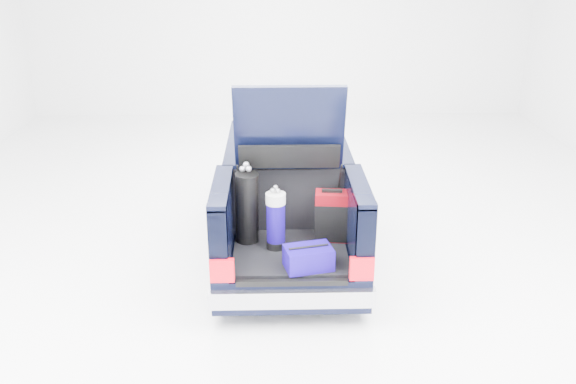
{
  "coord_description": "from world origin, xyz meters",
  "views": [
    {
      "loc": [
        -0.19,
        -7.81,
        3.89
      ],
      "look_at": [
        0.0,
        -0.5,
        0.94
      ],
      "focal_mm": 38.0,
      "sensor_mm": 36.0,
      "label": 1
    }
  ],
  "objects_px": {
    "car": "(287,193)",
    "blue_golf_bag": "(276,220)",
    "black_golf_bag": "(247,207)",
    "red_suitcase": "(331,216)",
    "blue_duffel": "(308,258)"
  },
  "relations": [
    {
      "from": "car",
      "to": "blue_golf_bag",
      "type": "xyz_separation_m",
      "value": [
        -0.16,
        -1.51,
        0.28
      ]
    },
    {
      "from": "car",
      "to": "black_golf_bag",
      "type": "distance_m",
      "value": 1.48
    },
    {
      "from": "black_golf_bag",
      "to": "blue_golf_bag",
      "type": "relative_size",
      "value": 1.27
    },
    {
      "from": "car",
      "to": "black_golf_bag",
      "type": "bearing_deg",
      "value": -110.42
    },
    {
      "from": "black_golf_bag",
      "to": "red_suitcase",
      "type": "bearing_deg",
      "value": -13.68
    },
    {
      "from": "red_suitcase",
      "to": "blue_golf_bag",
      "type": "xyz_separation_m",
      "value": [
        -0.66,
        -0.2,
        0.05
      ]
    },
    {
      "from": "red_suitcase",
      "to": "blue_duffel",
      "type": "relative_size",
      "value": 1.12
    },
    {
      "from": "black_golf_bag",
      "to": "blue_duffel",
      "type": "distance_m",
      "value": 1.01
    },
    {
      "from": "car",
      "to": "black_golf_bag",
      "type": "height_order",
      "value": "car"
    },
    {
      "from": "blue_golf_bag",
      "to": "black_golf_bag",
      "type": "bearing_deg",
      "value": 129.42
    },
    {
      "from": "blue_duffel",
      "to": "car",
      "type": "bearing_deg",
      "value": 82.25
    },
    {
      "from": "red_suitcase",
      "to": "blue_duffel",
      "type": "height_order",
      "value": "red_suitcase"
    },
    {
      "from": "red_suitcase",
      "to": "blue_golf_bag",
      "type": "height_order",
      "value": "blue_golf_bag"
    },
    {
      "from": "car",
      "to": "blue_duffel",
      "type": "relative_size",
      "value": 8.13
    },
    {
      "from": "red_suitcase",
      "to": "car",
      "type": "bearing_deg",
      "value": 116.81
    }
  ]
}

